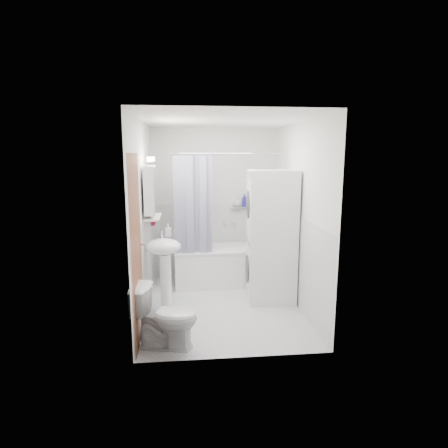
{
  "coord_description": "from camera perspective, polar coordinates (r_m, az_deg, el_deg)",
  "views": [
    {
      "loc": [
        -0.46,
        -4.68,
        1.98
      ],
      "look_at": [
        0.03,
        0.15,
        1.08
      ],
      "focal_mm": 30.0,
      "sensor_mm": 36.0,
      "label": 1
    }
  ],
  "objects": [
    {
      "name": "door",
      "position": [
        4.27,
        -12.23,
        -3.04
      ],
      "size": [
        0.05,
        2.0,
        2.0
      ],
      "color": "brown",
      "rests_on": "ground"
    },
    {
      "name": "floor",
      "position": [
        5.1,
        -0.16,
        -12.37
      ],
      "size": [
        2.6,
        2.6,
        0.0
      ],
      "primitive_type": "plane",
      "color": "silver",
      "rests_on": "ground"
    },
    {
      "name": "soap_pump",
      "position": [
        5.04,
        -8.51,
        -1.45
      ],
      "size": [
        0.08,
        0.17,
        0.08
      ],
      "primitive_type": "imported",
      "color": "gray",
      "rests_on": "sink"
    },
    {
      "name": "shower_curtain",
      "position": [
        5.35,
        -4.73,
        2.59
      ],
      "size": [
        0.55,
        0.02,
        1.45
      ],
      "color": "#171446",
      "rests_on": "curtain_rod"
    },
    {
      "name": "washer_dryer",
      "position": [
        5.14,
        7.13,
        -1.82
      ],
      "size": [
        0.68,
        0.67,
        1.79
      ],
      "rotation": [
        0.0,
        0.0,
        -0.07
      ],
      "color": "white",
      "rests_on": "ground"
    },
    {
      "name": "shampoo_b",
      "position": [
        6.04,
        3.12,
        3.04
      ],
      "size": [
        0.08,
        0.21,
        0.08
      ],
      "primitive_type": "imported",
      "color": "#262493",
      "rests_on": "shower_caddy"
    },
    {
      "name": "room_walls",
      "position": [
        4.73,
        -0.17,
        4.48
      ],
      "size": [
        2.6,
        2.6,
        2.6
      ],
      "color": "white",
      "rests_on": "ground"
    },
    {
      "name": "towel",
      "position": [
        5.48,
        -10.79,
        4.14
      ],
      "size": [
        0.07,
        0.32,
        0.78
      ],
      "color": "maroon",
      "rests_on": "room_walls"
    },
    {
      "name": "shelf_cup",
      "position": [
        4.97,
        -10.69,
        1.99
      ],
      "size": [
        0.1,
        0.09,
        0.1
      ],
      "primitive_type": "imported",
      "color": "gray",
      "rests_on": "shelf"
    },
    {
      "name": "shelf_bottle",
      "position": [
        4.71,
        -10.96,
        1.32
      ],
      "size": [
        0.07,
        0.18,
        0.07
      ],
      "primitive_type": "imported",
      "color": "gray",
      "rests_on": "shelf"
    },
    {
      "name": "shelf",
      "position": [
        4.86,
        -10.78,
        1.04
      ],
      "size": [
        0.18,
        0.54,
        0.02
      ],
      "primitive_type": "cube",
      "color": "silver",
      "rests_on": "room_walls"
    },
    {
      "name": "toilet",
      "position": [
        4.04,
        -8.89,
        -13.81
      ],
      "size": [
        0.73,
        0.51,
        0.66
      ],
      "primitive_type": "imported",
      "rotation": [
        0.0,
        0.0,
        1.36
      ],
      "color": "white",
      "rests_on": "ground"
    },
    {
      "name": "wainscot",
      "position": [
        5.18,
        -0.48,
        -4.99
      ],
      "size": [
        1.98,
        2.58,
        2.58
      ],
      "color": "white",
      "rests_on": "ground"
    },
    {
      "name": "bathtub",
      "position": [
        5.87,
        -0.01,
        -5.98
      ],
      "size": [
        1.51,
        0.72,
        0.58
      ],
      "color": "white",
      "rests_on": "ground"
    },
    {
      "name": "curtain_rod",
      "position": [
        5.33,
        0.32,
        10.68
      ],
      "size": [
        1.69,
        0.02,
        0.02
      ],
      "primitive_type": "cylinder",
      "rotation": [
        0.0,
        1.57,
        0.0
      ],
      "color": "silver",
      "rests_on": "room_walls"
    },
    {
      "name": "sink",
      "position": [
        4.79,
        -9.12,
        -5.11
      ],
      "size": [
        0.44,
        0.37,
        1.04
      ],
      "color": "white",
      "rests_on": "ground"
    },
    {
      "name": "shower_caddy",
      "position": [
        6.03,
        2.05,
        2.55
      ],
      "size": [
        0.22,
        0.06,
        0.02
      ],
      "primitive_type": "cube",
      "color": "silver",
      "rests_on": "room_walls"
    },
    {
      "name": "tub_spout",
      "position": [
        6.07,
        1.55,
        0.2
      ],
      "size": [
        0.04,
        0.12,
        0.04
      ],
      "primitive_type": "cylinder",
      "rotation": [
        1.57,
        0.0,
        0.0
      ],
      "color": "silver",
      "rests_on": "room_walls"
    },
    {
      "name": "shampoo_a",
      "position": [
        6.02,
        1.99,
        3.27
      ],
      "size": [
        0.13,
        0.17,
        0.13
      ],
      "primitive_type": "imported",
      "color": "gray",
      "rests_on": "shower_caddy"
    },
    {
      "name": "medicine_cabinet",
      "position": [
        4.82,
        -11.11,
        5.33
      ],
      "size": [
        0.13,
        0.5,
        0.71
      ],
      "color": "white",
      "rests_on": "room_walls"
    }
  ]
}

